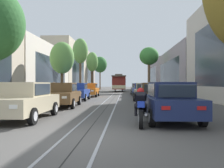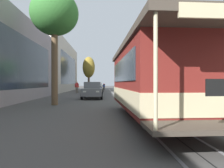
% 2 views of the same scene
% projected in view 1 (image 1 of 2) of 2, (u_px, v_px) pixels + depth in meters
% --- Properties ---
extents(ground_plane, '(167.42, 167.42, 0.00)m').
position_uv_depth(ground_plane, '(117.00, 94.00, 33.07)').
color(ground_plane, '#4C4947').
extents(trolley_track_rails, '(1.14, 74.97, 0.01)m').
position_uv_depth(trolley_track_rails, '(118.00, 93.00, 37.76)').
color(trolley_track_rails, gray).
rests_on(trolley_track_rails, ground).
extents(building_facade_left, '(5.64, 66.67, 9.90)m').
position_uv_depth(building_facade_left, '(58.00, 68.00, 40.80)').
color(building_facade_left, '#BCAD93').
rests_on(building_facade_left, ground).
extents(building_facade_right, '(5.73, 66.67, 8.63)m').
position_uv_depth(building_facade_right, '(186.00, 69.00, 35.84)').
color(building_facade_right, beige).
rests_on(building_facade_right, ground).
extents(parked_car_beige_near_left, '(2.02, 4.37, 1.58)m').
position_uv_depth(parked_car_beige_near_left, '(25.00, 100.00, 9.91)').
color(parked_car_beige_near_left, '#C1B28E').
rests_on(parked_car_beige_near_left, ground).
extents(parked_car_brown_second_left, '(2.14, 4.42, 1.58)m').
position_uv_depth(parked_car_brown_second_left, '(63.00, 95.00, 15.29)').
color(parked_car_brown_second_left, brown).
rests_on(parked_car_brown_second_left, ground).
extents(parked_car_blue_mid_left, '(2.09, 4.40, 1.58)m').
position_uv_depth(parked_car_blue_mid_left, '(78.00, 92.00, 21.28)').
color(parked_car_blue_mid_left, '#233D93').
rests_on(parked_car_blue_mid_left, ground).
extents(parked_car_orange_fourth_left, '(2.05, 4.38, 1.58)m').
position_uv_depth(parked_car_orange_fourth_left, '(90.00, 90.00, 27.23)').
color(parked_car_orange_fourth_left, orange).
rests_on(parked_car_orange_fourth_left, ground).
extents(parked_car_navy_near_right, '(2.08, 4.39, 1.58)m').
position_uv_depth(parked_car_navy_near_right, '(169.00, 101.00, 9.42)').
color(parked_car_navy_near_right, '#19234C').
rests_on(parked_car_navy_near_right, ground).
extents(parked_car_brown_second_right, '(2.09, 4.40, 1.58)m').
position_uv_depth(parked_car_brown_second_right, '(153.00, 95.00, 15.15)').
color(parked_car_brown_second_right, brown).
rests_on(parked_car_brown_second_right, ground).
extents(parked_car_beige_mid_right, '(2.14, 4.42, 1.58)m').
position_uv_depth(parked_car_beige_mid_right, '(144.00, 92.00, 21.23)').
color(parked_car_beige_mid_right, '#C1B28E').
rests_on(parked_car_beige_mid_right, ground).
extents(parked_car_blue_fourth_right, '(2.06, 4.39, 1.58)m').
position_uv_depth(parked_car_blue_fourth_right, '(141.00, 90.00, 27.10)').
color(parked_car_blue_fourth_right, '#233D93').
rests_on(parked_car_blue_fourth_right, ground).
extents(parked_car_grey_fifth_right, '(2.03, 4.37, 1.58)m').
position_uv_depth(parked_car_grey_fifth_right, '(137.00, 89.00, 33.34)').
color(parked_car_grey_fifth_right, slate).
rests_on(parked_car_grey_fifth_right, ground).
extents(street_tree_kerb_left_second, '(2.44, 1.97, 5.71)m').
position_uv_depth(street_tree_kerb_left_second, '(62.00, 58.00, 23.22)').
color(street_tree_kerb_left_second, '#4C3826').
rests_on(street_tree_kerb_left_second, ground).
extents(street_tree_kerb_left_mid, '(2.26, 1.98, 8.21)m').
position_uv_depth(street_tree_kerb_left_mid, '(80.00, 52.00, 34.19)').
color(street_tree_kerb_left_mid, brown).
rests_on(street_tree_kerb_left_mid, ground).
extents(street_tree_kerb_left_fourth, '(2.32, 2.24, 7.74)m').
position_uv_depth(street_tree_kerb_left_fourth, '(92.00, 63.00, 45.50)').
color(street_tree_kerb_left_fourth, '#4C3826').
rests_on(street_tree_kerb_left_fourth, ground).
extents(street_tree_kerb_left_far, '(3.50, 3.74, 8.40)m').
position_uv_depth(street_tree_kerb_left_far, '(100.00, 65.00, 58.84)').
color(street_tree_kerb_left_far, brown).
rests_on(street_tree_kerb_left_far, ground).
extents(street_tree_kerb_right_second, '(3.20, 3.20, 7.67)m').
position_uv_depth(street_tree_kerb_right_second, '(149.00, 57.00, 38.99)').
color(street_tree_kerb_right_second, brown).
rests_on(street_tree_kerb_right_second, ground).
extents(cable_car_trolley, '(2.79, 9.17, 3.28)m').
position_uv_depth(cable_car_trolley, '(119.00, 83.00, 44.75)').
color(cable_car_trolley, maroon).
rests_on(cable_car_trolley, ground).
extents(motorcycle_with_rider, '(0.56, 1.99, 1.37)m').
position_uv_depth(motorcycle_with_rider, '(141.00, 107.00, 8.47)').
color(motorcycle_with_rider, black).
rests_on(motorcycle_with_rider, ground).
extents(pedestrian_on_left_pavement, '(0.55, 0.37, 1.67)m').
position_uv_depth(pedestrian_on_left_pavement, '(54.00, 90.00, 22.32)').
color(pedestrian_on_left_pavement, '#282D38').
rests_on(pedestrian_on_left_pavement, ground).
extents(pedestrian_on_right_pavement, '(0.55, 0.39, 1.59)m').
position_uv_depth(pedestrian_on_right_pavement, '(175.00, 90.00, 21.74)').
color(pedestrian_on_right_pavement, black).
rests_on(pedestrian_on_right_pavement, ground).
extents(pedestrian_crossing_far, '(0.55, 0.42, 1.70)m').
position_uv_depth(pedestrian_crossing_far, '(172.00, 89.00, 22.86)').
color(pedestrian_crossing_far, slate).
rests_on(pedestrian_crossing_far, ground).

